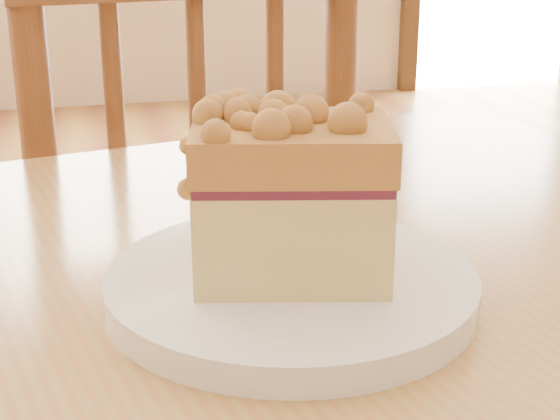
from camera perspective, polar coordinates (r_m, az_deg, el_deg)
name	(u,v)px	position (r m, az deg, el deg)	size (l,w,h in m)	color
cafe_chair_main	(173,283)	(1.22, -7.10, -4.87)	(0.49, 0.49, 0.97)	#582E18
plate	(291,287)	(0.57, 0.73, -5.15)	(0.25, 0.25, 0.02)	white
cake_slice	(289,188)	(0.54, 0.59, 1.45)	(0.15, 0.12, 0.12)	#DDC17D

